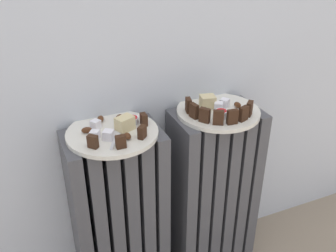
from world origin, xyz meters
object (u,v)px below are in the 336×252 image
at_px(jam_bowl_right, 221,114).
at_px(jam_bowl_left, 132,120).
at_px(plate_left, 112,133).
at_px(plate_right, 218,112).
at_px(radiator_left, 119,220).
at_px(fork, 115,138).
at_px(radiator_right, 212,194).

bearing_deg(jam_bowl_right, jam_bowl_left, 164.67).
bearing_deg(plate_left, plate_right, 0.00).
bearing_deg(plate_left, radiator_left, 0.00).
height_order(jam_bowl_left, fork, jam_bowl_left).
height_order(radiator_left, radiator_right, same).
bearing_deg(plate_right, fork, -172.61).
relative_size(radiator_right, plate_right, 2.41).
bearing_deg(plate_right, plate_left, 180.00).
distance_m(radiator_right, fork, 0.46).
distance_m(plate_right, jam_bowl_right, 0.05).
bearing_deg(plate_right, jam_bowl_left, 175.57).
distance_m(radiator_left, jam_bowl_left, 0.33).
distance_m(plate_left, jam_bowl_left, 0.07).
relative_size(plate_right, jam_bowl_left, 6.54).
bearing_deg(radiator_left, fork, -94.64).
bearing_deg(jam_bowl_left, jam_bowl_right, -15.33).
distance_m(jam_bowl_right, fork, 0.31).
xyz_separation_m(radiator_right, plate_right, (0.00, 0.00, 0.31)).
bearing_deg(fork, radiator_left, 85.36).
bearing_deg(radiator_right, jam_bowl_right, -111.54).
bearing_deg(radiator_right, radiator_left, 180.00).
height_order(radiator_right, plate_right, plate_right).
relative_size(jam_bowl_left, fork, 0.43).
relative_size(radiator_right, jam_bowl_left, 15.76).
bearing_deg(fork, plate_left, 85.36).
height_order(radiator_right, jam_bowl_right, jam_bowl_right).
bearing_deg(plate_left, jam_bowl_right, -8.62).
bearing_deg(jam_bowl_left, fork, -136.52).
relative_size(plate_left, fork, 2.84).
height_order(radiator_left, plate_left, plate_left).
height_order(jam_bowl_right, fork, jam_bowl_right).
height_order(plate_left, plate_right, same).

